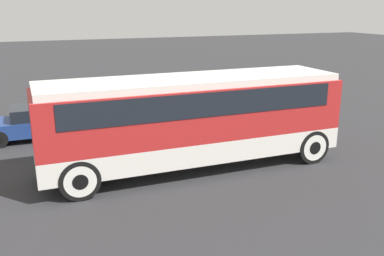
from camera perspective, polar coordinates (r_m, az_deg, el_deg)
ground_plane at (r=14.83m, az=0.00°, el=-5.24°), size 120.00×120.00×0.00m
tour_bus at (r=14.29m, az=0.36°, el=1.94°), size 10.14×2.68×3.13m
parked_car_near at (r=18.99m, az=-18.78°, el=0.86°), size 4.80×1.83×1.37m
parked_car_mid at (r=22.33m, az=-8.82°, el=3.77°), size 4.65×1.81×1.43m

